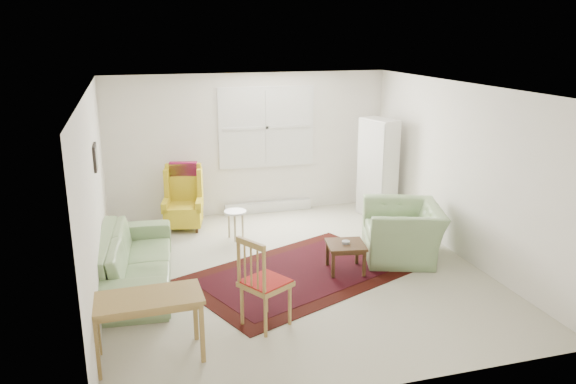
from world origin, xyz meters
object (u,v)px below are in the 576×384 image
object	(u,v)px
armchair	(403,227)
stool	(235,225)
sofa	(134,250)
desk	(149,328)
cabinet	(378,168)
wingback_chair	(183,198)
desk_chair	(266,281)
coffee_table	(345,257)

from	to	relation	value
armchair	stool	distance (m)	2.61
sofa	stool	xyz separation A→B (m)	(1.56, 1.25, -0.23)
armchair	desk	xyz separation A→B (m)	(-3.66, -1.71, -0.13)
cabinet	wingback_chair	bearing A→B (deg)	160.00
stool	desk_chair	world-z (taller)	desk_chair
wingback_chair	desk_chair	bearing A→B (deg)	-68.87
sofa	desk_chair	world-z (taller)	desk_chair
desk	stool	bearing A→B (deg)	64.76
wingback_chair	stool	xyz separation A→B (m)	(0.74, -0.71, -0.30)
wingback_chair	cabinet	bearing A→B (deg)	7.86
armchair	desk	bearing A→B (deg)	-47.22
coffee_table	cabinet	size ratio (longest dim) A/B	0.29
armchair	stool	xyz separation A→B (m)	(-2.19, 1.40, -0.23)
armchair	coffee_table	world-z (taller)	armchair
sofa	armchair	size ratio (longest dim) A/B	1.92
coffee_table	cabinet	xyz separation A→B (m)	(1.43, 2.12, 0.66)
armchair	cabinet	size ratio (longest dim) A/B	0.69
desk	desk_chair	distance (m)	1.34
armchair	cabinet	xyz separation A→B (m)	(0.45, 1.86, 0.40)
armchair	wingback_chair	size ratio (longest dim) A/B	1.12
sofa	desk	bearing A→B (deg)	-172.30
wingback_chair	desk	xyz separation A→B (m)	(-0.73, -3.82, -0.20)
coffee_table	stool	bearing A→B (deg)	126.15
coffee_table	stool	size ratio (longest dim) A/B	1.07
wingback_chair	stool	world-z (taller)	wingback_chair
stool	desk_chair	distance (m)	2.79
sofa	cabinet	distance (m)	4.55
coffee_table	stool	distance (m)	2.05
stool	desk_chair	xyz separation A→B (m)	(-0.18, -2.77, 0.30)
desk	desk_chair	xyz separation A→B (m)	(1.28, 0.33, 0.19)
armchair	coffee_table	xyz separation A→B (m)	(-0.98, -0.26, -0.26)
sofa	desk_chair	xyz separation A→B (m)	(1.38, -1.53, 0.07)
armchair	cabinet	world-z (taller)	cabinet
wingback_chair	desk	size ratio (longest dim) A/B	1.00
sofa	wingback_chair	bearing A→B (deg)	-18.17
desk	coffee_table	bearing A→B (deg)	28.48
stool	desk	size ratio (longest dim) A/B	0.44
stool	sofa	bearing A→B (deg)	-141.44
coffee_table	desk	xyz separation A→B (m)	(-2.67, -1.45, 0.14)
coffee_table	cabinet	bearing A→B (deg)	56.04
desk_chair	armchair	bearing A→B (deg)	-90.28
cabinet	desk	size ratio (longest dim) A/B	1.61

